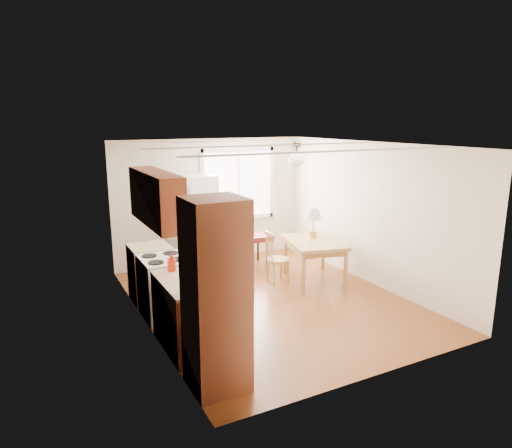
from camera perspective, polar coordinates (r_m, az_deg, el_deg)
room_shell at (r=7.12m, az=1.89°, el=-0.18°), size 4.60×5.60×2.62m
kitchen_run at (r=6.01m, az=-9.61°, el=-6.91°), size 0.65×3.40×2.20m
window_unit at (r=9.50m, az=-2.25°, el=4.97°), size 1.64×0.05×1.51m
pendant_light at (r=7.66m, az=5.08°, el=8.18°), size 0.26×0.26×0.40m
refrigerator at (r=8.86m, az=-7.88°, el=0.14°), size 0.83×0.83×1.84m
bench at (r=8.99m, az=-2.39°, el=-1.95°), size 1.41×0.71×0.62m
dining_table at (r=8.25m, az=7.31°, el=-2.76°), size 1.17×1.39×0.75m
chair at (r=8.10m, az=2.22°, el=-3.85°), size 0.41×0.41×0.92m
table_lamp at (r=8.37m, az=7.17°, el=1.01°), size 0.32×0.32×0.55m
coffee_maker at (r=5.34m, az=-7.44°, el=-7.31°), size 0.23×0.27×0.34m
kettle at (r=6.17m, az=-10.50°, el=-4.95°), size 0.11×0.11×0.22m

